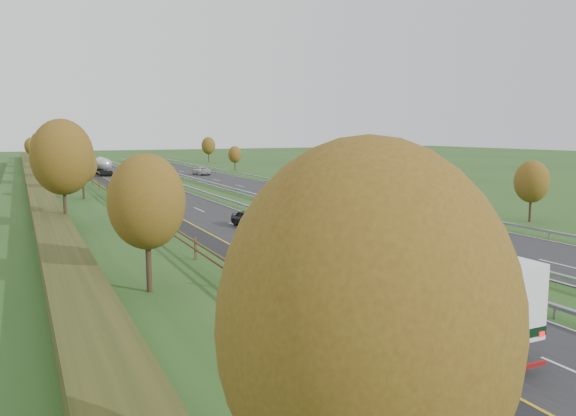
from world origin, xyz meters
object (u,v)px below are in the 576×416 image
car_dark_near (249,219)px  car_small_far (90,166)px  car_oncoming (201,171)px  box_lorry (392,269)px  road_tanker (103,166)px  car_silver_mid (133,185)px

car_dark_near → car_small_far: size_ratio=0.90×
car_small_far → car_oncoming: size_ratio=0.84×
car_small_far → box_lorry: bearing=-97.0°
road_tanker → car_small_far: bearing=90.4°
car_dark_near → car_silver_mid: 38.65m
car_small_far → car_oncoming: car_oncoming is taller
road_tanker → car_silver_mid: size_ratio=2.45×
box_lorry → car_small_far: size_ratio=3.30×
car_silver_mid → car_dark_near: bearing=-80.7°
car_silver_mid → box_lorry: bearing=-85.5°
box_lorry → car_dark_near: 26.56m
car_silver_mid → car_oncoming: car_oncoming is taller
car_dark_near → car_oncoming: (14.37, 62.05, 0.06)m
road_tanker → car_silver_mid: (0.12, -32.56, -1.07)m
car_oncoming → road_tanker: bearing=-24.4°
car_silver_mid → car_oncoming: (17.75, 23.55, 0.06)m
box_lorry → car_silver_mid: box_lorry is taller
road_tanker → car_small_far: 20.23m
car_dark_near → car_silver_mid: size_ratio=0.97×
road_tanker → car_dark_near: size_ratio=2.54×
car_dark_near → car_silver_mid: same height
car_silver_mid → car_oncoming: 29.49m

